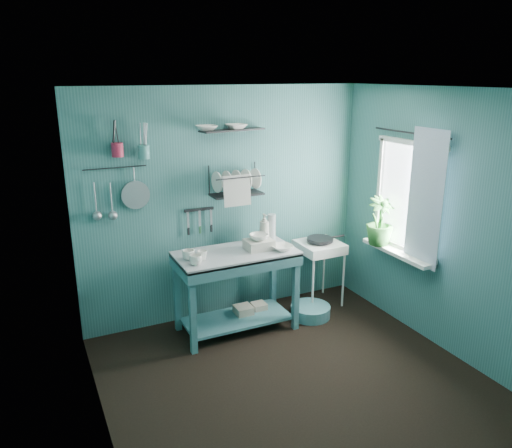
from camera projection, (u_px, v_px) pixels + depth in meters
name	position (u px, v px, depth m)	size (l,w,h in m)	color
floor	(292.00, 378.00, 4.46)	(3.20, 3.20, 0.00)	black
ceiling	(299.00, 89.00, 3.73)	(3.20, 3.20, 0.00)	silver
wall_back	(226.00, 204.00, 5.39)	(3.20, 3.20, 0.00)	#326766
wall_front	(428.00, 326.00, 2.80)	(3.20, 3.20, 0.00)	#326766
wall_left	(93.00, 279.00, 3.44)	(3.00, 3.00, 0.00)	#326766
wall_right	(441.00, 222.00, 4.76)	(3.00, 3.00, 0.00)	#326766
work_counter	(236.00, 291.00, 5.19)	(1.23, 0.61, 0.87)	#386E76
mug_left	(196.00, 260.00, 4.71)	(0.12, 0.12, 0.10)	white
mug_mid	(202.00, 255.00, 4.84)	(0.10, 0.10, 0.09)	white
mug_right	(189.00, 255.00, 4.84)	(0.12, 0.12, 0.10)	white
wash_tub	(259.00, 244.00, 5.14)	(0.28, 0.22, 0.10)	#B8B6A8
tub_bowl	(259.00, 237.00, 5.11)	(0.20, 0.20, 0.06)	white
soap_bottle	(264.00, 227.00, 5.37)	(0.12, 0.12, 0.30)	#B8B6A8
water_bottle	(272.00, 227.00, 5.43)	(0.09, 0.09, 0.28)	#A0ADB2
counter_bowl	(282.00, 248.00, 5.11)	(0.22, 0.22, 0.05)	white
hotplate_stand	(319.00, 273.00, 5.82)	(0.47, 0.47, 0.75)	white
frying_pan	(320.00, 239.00, 5.70)	(0.30, 0.30, 0.04)	black
knife_strip	(199.00, 210.00, 5.24)	(0.32, 0.02, 0.03)	black
dish_rack	(237.00, 180.00, 5.23)	(0.55, 0.24, 0.32)	black
upper_shelf	(232.00, 130.00, 5.09)	(0.70, 0.18, 0.01)	black
shelf_bowl_left	(207.00, 130.00, 4.97)	(0.21, 0.21, 0.05)	white
shelf_bowl_right	(236.00, 129.00, 5.11)	(0.21, 0.21, 0.05)	white
utensil_cup_magenta	(117.00, 150.00, 4.67)	(0.11, 0.11, 0.13)	#B9223F
utensil_cup_teal	(144.00, 152.00, 4.78)	(0.11, 0.11, 0.13)	teal
colander	(136.00, 195.00, 4.88)	(0.28, 0.28, 0.03)	#ABADB4
ladle_outer	(95.00, 198.00, 4.73)	(0.01, 0.01, 0.30)	#ABADB4
ladle_inner	(111.00, 198.00, 4.80)	(0.01, 0.01, 0.30)	#ABADB4
hook_rail	(115.00, 168.00, 4.75)	(0.01, 0.01, 0.60)	black
window_glass	(408.00, 197.00, 5.10)	(1.10, 1.10, 0.00)	white
windowsill	(397.00, 252.00, 5.23)	(0.16, 0.95, 0.04)	white
curtain	(425.00, 199.00, 4.80)	(1.35, 1.35, 0.00)	white
curtain_rod	(410.00, 133.00, 4.89)	(0.02, 0.02, 1.05)	black
potted_plant	(380.00, 221.00, 5.34)	(0.29, 0.29, 0.52)	#2E722D
storage_tin_large	(243.00, 315.00, 5.37)	(0.18, 0.18, 0.22)	tan
storage_tin_small	(259.00, 312.00, 5.48)	(0.15, 0.15, 0.20)	tan
floor_basin	(310.00, 311.00, 5.57)	(0.44, 0.44, 0.13)	teal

